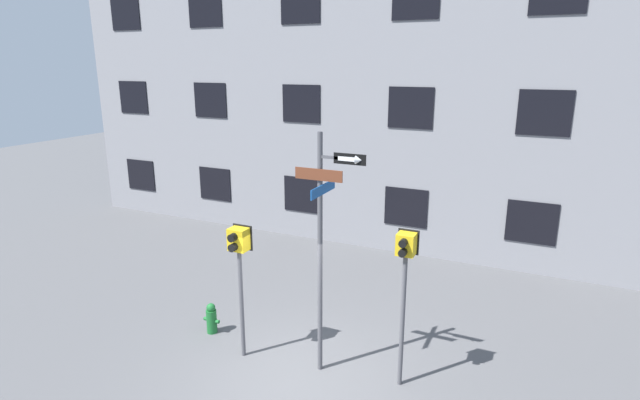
# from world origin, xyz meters

# --- Properties ---
(ground_plane) EXTENTS (60.00, 60.00, 0.00)m
(ground_plane) POSITION_xyz_m (0.00, 0.00, 0.00)
(ground_plane) COLOR #515154
(building_facade) EXTENTS (24.00, 0.63, 11.56)m
(building_facade) POSITION_xyz_m (-0.00, 7.22, 5.78)
(building_facade) COLOR gray
(building_facade) RESTS_ON ground_plane
(street_sign_pole) EXTENTS (1.25, 0.94, 4.46)m
(street_sign_pole) POSITION_xyz_m (0.28, 0.50, 2.63)
(street_sign_pole) COLOR #4C4C51
(street_sign_pole) RESTS_ON ground_plane
(pedestrian_signal_left) EXTENTS (0.41, 0.40, 2.65)m
(pedestrian_signal_left) POSITION_xyz_m (-1.34, 0.27, 2.11)
(pedestrian_signal_left) COLOR #4C4C51
(pedestrian_signal_left) RESTS_ON ground_plane
(pedestrian_signal_right) EXTENTS (0.36, 0.40, 2.87)m
(pedestrian_signal_right) POSITION_xyz_m (1.70, 0.69, 2.23)
(pedestrian_signal_right) COLOR #4C4C51
(pedestrian_signal_right) RESTS_ON ground_plane
(fire_hydrant) EXTENTS (0.38, 0.22, 0.67)m
(fire_hydrant) POSITION_xyz_m (-2.42, 0.71, 0.32)
(fire_hydrant) COLOR #196028
(fire_hydrant) RESTS_ON ground_plane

